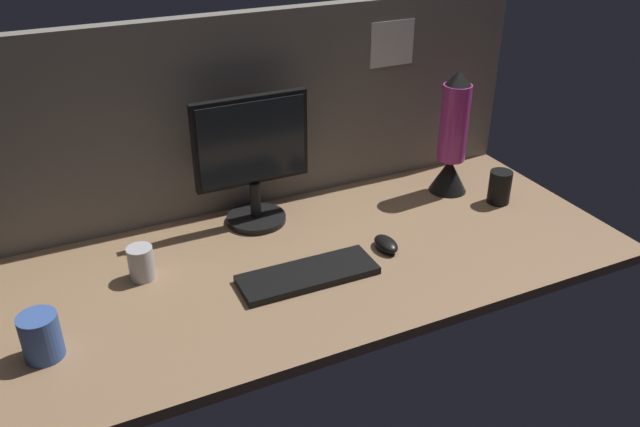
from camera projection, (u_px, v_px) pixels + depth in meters
The scene contains 9 objects.
ground_plane at pixel (305, 260), 182.99cm from camera, with size 180.00×80.00×3.00cm, color #8C6B4C.
cubicle_wall_back at pixel (254, 112), 197.43cm from camera, with size 180.00×5.50×59.88cm.
monitor at pixel (252, 157), 189.87cm from camera, with size 34.54×18.00×39.40cm.
keyboard at pixel (308, 275), 172.38cm from camera, with size 37.00×13.00×2.00cm, color black.
mouse at pixel (386, 244), 184.60cm from camera, with size 5.60×9.60×3.40cm, color black.
mug_ceramic_blue at pixel (41, 336), 143.47cm from camera, with size 8.67×8.67×10.93cm.
mug_steel at pixel (141, 263), 170.80cm from camera, with size 6.79×6.79×9.20cm.
mug_black_travel at pixel (500, 187), 207.82cm from camera, with size 7.11×7.11×10.80cm.
lava_lamp at pixel (452, 143), 209.66cm from camera, with size 12.46×12.46×40.77cm.
Camera 1 is at (-62.34, -140.63, 98.56)cm, focal length 36.66 mm.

